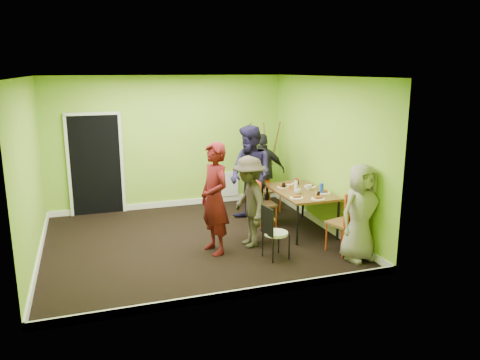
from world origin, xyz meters
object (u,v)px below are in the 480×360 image
(chair_front_end, at_px, (348,219))
(chair_bentwood, at_px, (273,230))
(person_standing, at_px, (215,199))
(easel, at_px, (263,163))
(blue_bottle, at_px, (321,188))
(chair_left_far, at_px, (262,200))
(thermos, at_px, (296,185))
(chair_back_end, at_px, (263,175))
(orange_bottle, at_px, (290,187))
(person_left_far, at_px, (251,175))
(chair_left_near, at_px, (258,212))
(person_left_near, at_px, (249,202))
(dining_table, at_px, (301,194))
(person_back_end, at_px, (263,171))
(person_front_end, at_px, (361,212))

(chair_front_end, relative_size, chair_bentwood, 1.21)
(chair_front_end, bearing_deg, person_standing, 144.27)
(easel, relative_size, blue_bottle, 9.66)
(chair_left_far, bearing_deg, thermos, 48.26)
(blue_bottle, bearing_deg, easel, 95.85)
(chair_back_end, bearing_deg, blue_bottle, 88.40)
(chair_bentwood, height_order, orange_bottle, chair_bentwood)
(chair_left_far, distance_m, person_left_far, 0.53)
(person_left_far, bearing_deg, person_standing, -61.11)
(person_left_far, bearing_deg, chair_left_near, -33.83)
(chair_left_far, xyz_separation_m, chair_bentwood, (-0.41, -1.54, -0.03))
(easel, height_order, person_left_near, easel)
(chair_bentwood, xyz_separation_m, thermos, (0.91, 1.12, 0.38))
(chair_left_near, distance_m, person_standing, 0.92)
(thermos, bearing_deg, person_left_far, 133.85)
(dining_table, xyz_separation_m, chair_bentwood, (-1.01, -1.11, -0.22))
(dining_table, relative_size, chair_bentwood, 1.74)
(dining_table, xyz_separation_m, person_back_end, (-0.14, 1.58, 0.11))
(person_standing, relative_size, person_left_far, 0.95)
(easel, bearing_deg, chair_front_end, -86.86)
(dining_table, height_order, orange_bottle, orange_bottle)
(orange_bottle, bearing_deg, person_standing, -156.71)
(easel, height_order, person_back_end, easel)
(orange_bottle, distance_m, person_standing, 1.80)
(easel, distance_m, orange_bottle, 1.83)
(person_standing, distance_m, person_back_end, 2.69)
(dining_table, relative_size, thermos, 7.30)
(dining_table, height_order, person_standing, person_standing)
(blue_bottle, xyz_separation_m, person_left_far, (-1.00, 0.97, 0.10))
(chair_left_near, bearing_deg, person_left_near, -46.62)
(chair_left_far, relative_size, chair_front_end, 0.86)
(dining_table, bearing_deg, person_front_end, -80.29)
(chair_bentwood, bearing_deg, chair_left_near, 167.62)
(person_standing, bearing_deg, blue_bottle, 83.90)
(chair_front_end, xyz_separation_m, chair_bentwood, (-1.22, 0.17, -0.11))
(dining_table, height_order, chair_left_far, chair_left_far)
(thermos, bearing_deg, dining_table, -9.87)
(chair_front_end, bearing_deg, blue_bottle, 71.23)
(person_left_far, relative_size, person_front_end, 1.24)
(dining_table, bearing_deg, chair_front_end, -80.83)
(dining_table, distance_m, chair_front_end, 1.30)
(chair_front_end, relative_size, blue_bottle, 5.57)
(chair_bentwood, distance_m, person_front_end, 1.38)
(chair_left_near, bearing_deg, chair_back_end, 169.29)
(orange_bottle, bearing_deg, chair_back_end, 92.08)
(chair_left_near, bearing_deg, thermos, 125.64)
(chair_left_far, distance_m, person_front_end, 2.18)
(orange_bottle, bearing_deg, chair_left_near, -148.95)
(person_left_far, bearing_deg, chair_back_end, 122.79)
(dining_table, xyz_separation_m, orange_bottle, (-0.14, 0.16, 0.09))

